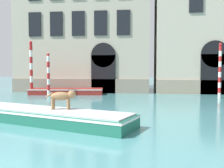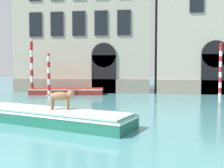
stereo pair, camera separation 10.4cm
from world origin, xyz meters
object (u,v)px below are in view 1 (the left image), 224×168
Objects in this scene: boat_moored_near_palazzo at (67,91)px; dog_on_deck at (63,96)px; boat_foreground at (39,115)px; mooring_pole_0 at (31,68)px; mooring_pole_1 at (220,70)px; mooring_pole_2 at (48,74)px.

dog_on_deck is at bearing -80.72° from boat_moored_near_palazzo.
boat_foreground is 11.53m from boat_moored_near_palazzo.
boat_foreground is 11.55m from mooring_pole_0.
boat_foreground is 14.06m from mooring_pole_1.
mooring_pole_2 is at bearing -18.87° from mooring_pole_0.
dog_on_deck is at bearing -66.54° from mooring_pole_2.
mooring_pole_1 is at bearing 0.68° from mooring_pole_2.
mooring_pole_0 is (-4.86, 10.30, 1.93)m from boat_foreground.
mooring_pole_0 reaches higher than boat_moored_near_palazzo.
boat_moored_near_palazzo is at bearing 97.46° from dog_on_deck.
boat_foreground is 2.45× the size of mooring_pole_2.
mooring_pole_0 is 1.09× the size of mooring_pole_1.
boat_moored_near_palazzo is at bearing 120.80° from boat_foreground.
mooring_pole_1 reaches higher than boat_foreground.
mooring_pole_0 is (-2.65, -1.02, 1.96)m from boat_moored_near_palazzo.
dog_on_deck is 0.19× the size of boat_moored_near_palazzo.
mooring_pole_2 is (-13.04, -0.16, -0.32)m from mooring_pole_1.
mooring_pole_0 is 1.30× the size of mooring_pole_2.
boat_foreground reaches higher than boat_moored_near_palazzo.
mooring_pole_2 reaches higher than boat_foreground.
boat_foreground is at bearing -85.65° from boat_moored_near_palazzo.
mooring_pole_0 is (-5.91, 10.36, 1.16)m from dog_on_deck.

